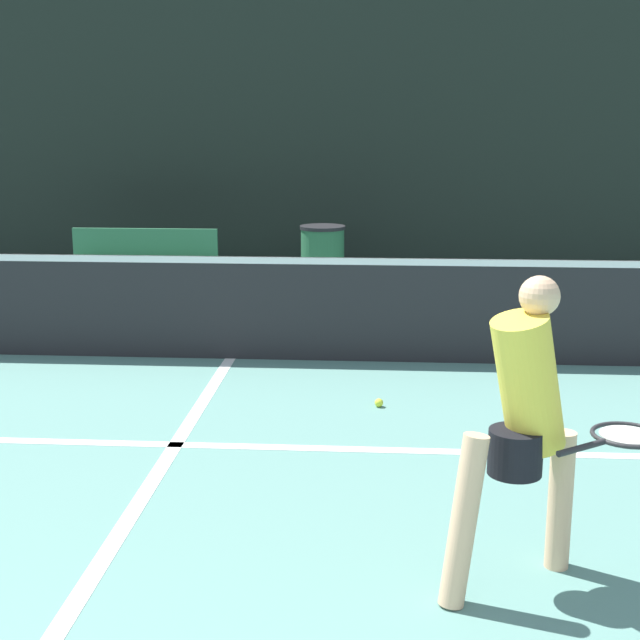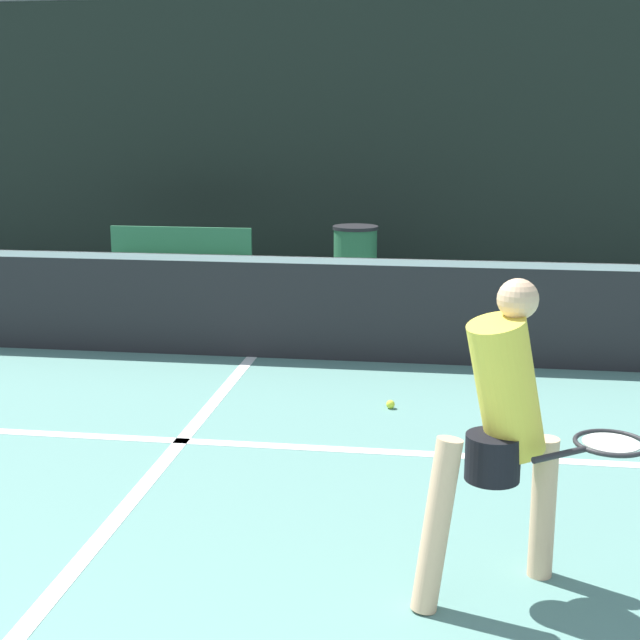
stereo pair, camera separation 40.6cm
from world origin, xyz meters
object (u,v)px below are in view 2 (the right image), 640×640
at_px(player_practicing, 504,426).
at_px(parked_car, 494,211).
at_px(trash_bin, 355,264).
at_px(courtside_bench, 179,259).

xyz_separation_m(player_practicing, parked_car, (0.45, 11.19, -0.17)).
distance_m(trash_bin, parked_car, 4.97).
bearing_deg(trash_bin, parked_car, 68.41).
xyz_separation_m(courtside_bench, parked_car, (3.99, 4.68, 0.17)).
bearing_deg(parked_car, player_practicing, -92.29).
relative_size(courtside_bench, trash_bin, 1.95).
distance_m(player_practicing, courtside_bench, 7.42).
bearing_deg(player_practicing, courtside_bench, 82.49).
height_order(player_practicing, parked_car, parked_car).
bearing_deg(courtside_bench, player_practicing, -61.67).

